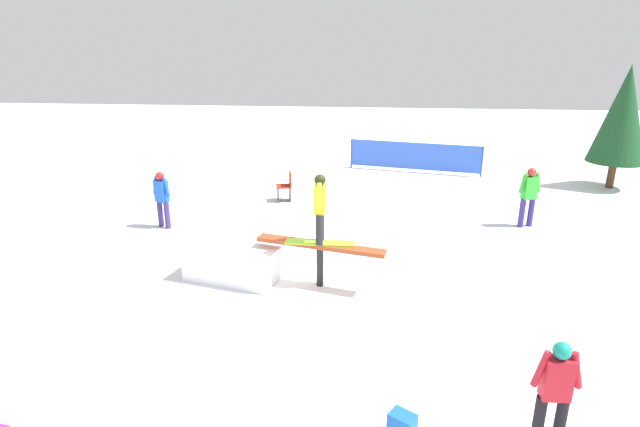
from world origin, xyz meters
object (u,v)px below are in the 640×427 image
(rail_feature, at_px, (320,250))
(folding_chair, at_px, (286,188))
(main_rider_on_rail, at_px, (320,210))
(bystander_green, at_px, (529,194))
(bystander_blue, at_px, (162,197))
(backpack_on_snow, at_px, (402,426))
(bystander_red, at_px, (555,389))
(pine_tree_near, at_px, (623,115))

(rail_feature, relative_size, folding_chair, 2.90)
(main_rider_on_rail, distance_m, bystander_green, 6.34)
(bystander_blue, relative_size, bystander_green, 0.94)
(rail_feature, bearing_deg, bystander_blue, 160.38)
(rail_feature, height_order, folding_chair, rail_feature)
(backpack_on_snow, bearing_deg, bystander_green, 97.92)
(bystander_blue, distance_m, backpack_on_snow, 8.90)
(bystander_red, distance_m, folding_chair, 10.44)
(main_rider_on_rail, bearing_deg, pine_tree_near, 43.36)
(main_rider_on_rail, height_order, pine_tree_near, pine_tree_near)
(folding_chair, bearing_deg, bystander_green, 62.11)
(bystander_red, height_order, backpack_on_snow, bystander_red)
(rail_feature, relative_size, bystander_green, 1.64)
(main_rider_on_rail, xyz_separation_m, backpack_on_snow, (1.40, -3.90, -1.39))
(bystander_red, height_order, bystander_green, bystander_green)
(backpack_on_snow, bearing_deg, pine_tree_near, 90.70)
(main_rider_on_rail, bearing_deg, bystander_blue, 147.34)
(bystander_red, height_order, bystander_blue, bystander_blue)
(bystander_blue, height_order, pine_tree_near, pine_tree_near)
(pine_tree_near, bearing_deg, bystander_green, -132.57)
(bystander_green, bearing_deg, folding_chair, -35.12)
(main_rider_on_rail, height_order, bystander_green, main_rider_on_rail)
(rail_feature, xyz_separation_m, main_rider_on_rail, (0.00, 0.00, 0.81))
(bystander_blue, bearing_deg, bystander_red, 165.42)
(bystander_blue, bearing_deg, main_rider_on_rail, 174.00)
(backpack_on_snow, bearing_deg, bystander_red, 35.12)
(bystander_red, xyz_separation_m, backpack_on_snow, (-1.69, -0.08, -0.61))
(main_rider_on_rail, xyz_separation_m, bystander_red, (3.09, -3.81, -0.78))
(backpack_on_snow, relative_size, pine_tree_near, 0.09)
(rail_feature, height_order, pine_tree_near, pine_tree_near)
(main_rider_on_rail, height_order, bystander_red, main_rider_on_rail)
(bystander_blue, bearing_deg, folding_chair, -108.64)
(backpack_on_snow, bearing_deg, folding_chair, 140.20)
(main_rider_on_rail, relative_size, backpack_on_snow, 3.98)
(rail_feature, height_order, bystander_red, bystander_red)
(main_rider_on_rail, distance_m, bystander_red, 4.97)
(main_rider_on_rail, xyz_separation_m, pine_tree_near, (8.78, 8.10, 0.83))
(bystander_blue, xyz_separation_m, bystander_green, (9.29, 1.06, 0.05))
(folding_chair, height_order, backpack_on_snow, folding_chair)
(rail_feature, relative_size, bystander_red, 1.85)
(rail_feature, height_order, backpack_on_snow, rail_feature)
(bystander_red, bearing_deg, rail_feature, 126.44)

